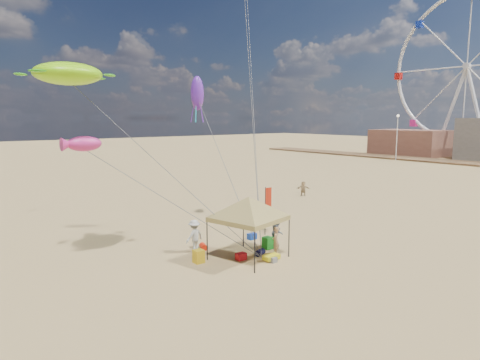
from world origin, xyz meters
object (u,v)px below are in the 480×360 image
at_px(canopy_tent, 249,199).
at_px(person_near_b, 278,232).
at_px(feather_flag, 267,203).
at_px(lamp_north, 397,130).
at_px(cooler_blue, 252,236).
at_px(chair_green, 268,243).
at_px(ferris_wheel, 466,74).
at_px(person_near_a, 276,241).
at_px(beach_cart, 271,257).
at_px(person_far_c, 303,188).
at_px(cooler_red, 241,257).
at_px(person_near_c, 194,236).
at_px(chair_yellow, 199,256).

relative_size(canopy_tent, person_near_b, 3.38).
relative_size(feather_flag, person_near_b, 1.72).
bearing_deg(lamp_north, cooler_blue, -157.33).
height_order(chair_green, ferris_wheel, ferris_wheel).
bearing_deg(person_near_a, canopy_tent, -47.04).
height_order(beach_cart, person_far_c, person_far_c).
relative_size(feather_flag, cooler_red, 5.89).
xyz_separation_m(person_near_c, ferris_wheel, (74.66, 18.22, 15.15)).
distance_m(cooler_red, chair_yellow, 2.29).
bearing_deg(person_near_b, lamp_north, -8.30).
height_order(cooler_red, person_near_a, person_near_a).
height_order(chair_yellow, person_near_b, person_near_b).
xyz_separation_m(chair_green, person_near_b, (0.70, -0.09, 0.57)).
bearing_deg(canopy_tent, ferris_wheel, 16.12).
bearing_deg(chair_green, ferris_wheel, 16.08).
distance_m(chair_green, beach_cart, 2.13).
bearing_deg(chair_green, person_near_b, -7.26).
xyz_separation_m(cooler_blue, person_far_c, (13.68, 8.30, 0.55)).
xyz_separation_m(beach_cart, person_near_b, (1.98, 1.60, 0.72)).
height_order(chair_yellow, person_near_a, person_near_a).
height_order(cooler_red, beach_cart, cooler_red).
bearing_deg(person_far_c, ferris_wheel, 53.15).
height_order(cooler_blue, chair_green, chair_green).
relative_size(canopy_tent, lamp_north, 0.76).
distance_m(canopy_tent, person_near_a, 3.03).
height_order(feather_flag, person_near_a, feather_flag).
relative_size(feather_flag, person_far_c, 2.15).
height_order(cooler_blue, ferris_wheel, ferris_wheel).
bearing_deg(chair_yellow, person_near_b, -6.25).
height_order(canopy_tent, beach_cart, canopy_tent).
xyz_separation_m(cooler_red, lamp_north, (56.52, 24.98, 5.33)).
bearing_deg(chair_yellow, person_far_c, 27.79).
relative_size(person_near_c, lamp_north, 0.22).
bearing_deg(person_near_a, person_near_c, -78.47).
bearing_deg(person_near_c, canopy_tent, 107.18).
height_order(feather_flag, person_near_c, feather_flag).
height_order(person_near_b, person_near_c, person_near_b).
bearing_deg(chair_green, feather_flag, 48.00).
bearing_deg(lamp_north, ferris_wheel, -12.96).
height_order(cooler_red, ferris_wheel, ferris_wheel).
xyz_separation_m(chair_green, lamp_north, (54.04, 24.40, 5.17)).
bearing_deg(cooler_red, person_far_c, 33.20).
distance_m(person_near_a, lamp_north, 60.22).
xyz_separation_m(feather_flag, person_near_a, (-2.39, -3.30, -1.33)).
distance_m(person_near_a, person_near_c, 4.65).
xyz_separation_m(feather_flag, cooler_red, (-4.52, -2.85, -1.93)).
height_order(person_near_b, ferris_wheel, ferris_wheel).
xyz_separation_m(cooler_red, person_near_a, (2.14, -0.45, 0.60)).
height_order(beach_cart, person_near_b, person_near_b).
xyz_separation_m(cooler_blue, chair_green, (-0.53, -2.04, 0.16)).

